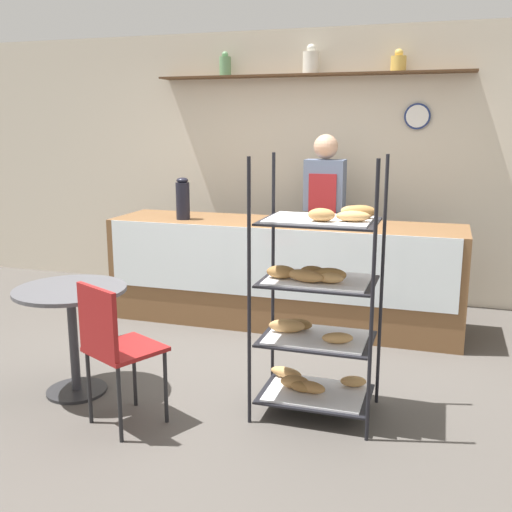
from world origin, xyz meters
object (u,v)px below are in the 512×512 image
Objects in this scene: cafe_table at (72,314)px; cafe_chair at (113,341)px; person_worker at (324,214)px; pastry_rack at (317,305)px; coffee_carafe at (183,199)px; donut_tray_counter at (337,223)px.

cafe_table is 0.82× the size of cafe_chair.
person_worker reaches higher than cafe_table.
pastry_rack is 1.81× the size of cafe_chair.
pastry_rack is 1.62m from cafe_table.
pastry_rack reaches higher than coffee_carafe.
cafe_chair is at bearing -76.99° from coffee_carafe.
pastry_rack reaches higher than donut_tray_counter.
cafe_chair is 2.29× the size of donut_tray_counter.
person_worker is 4.45× the size of coffee_carafe.
cafe_table is 0.62m from cafe_chair.
coffee_carafe is at bearing 88.85° from cafe_table.
cafe_table is 1.93× the size of coffee_carafe.
cafe_chair is (-1.08, -0.55, -0.16)m from pastry_rack.
pastry_rack is 4.23× the size of coffee_carafe.
cafe_chair is 2.34× the size of coffee_carafe.
donut_tray_counter reaches higher than cafe_chair.
pastry_rack is at bearing 7.14° from cafe_table.
cafe_table is 2.33m from donut_tray_counter.
pastry_rack is 1.22m from cafe_chair.
person_worker reaches higher than pastry_rack.
pastry_rack is at bearing -84.14° from donut_tray_counter.
donut_tray_counter is at bearing 3.24° from coffee_carafe.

